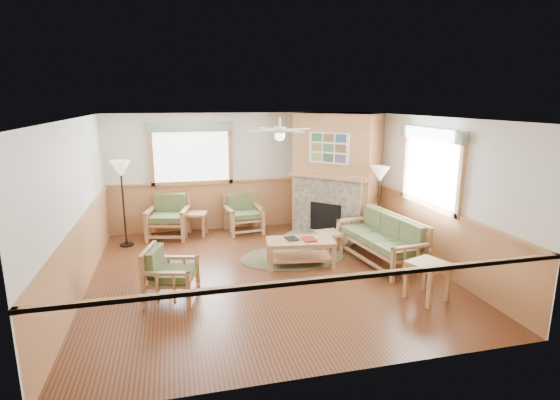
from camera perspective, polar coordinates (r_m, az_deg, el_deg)
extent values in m
cube|color=#552C17|center=(7.80, -1.65, -9.60)|extent=(6.00, 6.00, 0.01)
cube|color=white|center=(7.21, -1.79, 10.69)|extent=(6.00, 6.00, 0.01)
cube|color=white|center=(10.28, -5.24, 3.76)|extent=(6.00, 0.02, 2.70)
cube|color=white|center=(4.61, 6.21, -7.88)|extent=(6.00, 0.02, 2.70)
cube|color=white|center=(7.38, -25.13, -1.08)|extent=(0.02, 6.00, 2.70)
cube|color=white|center=(8.52, 18.43, 1.22)|extent=(0.02, 6.00, 2.70)
cylinder|color=brown|center=(8.54, 1.65, -7.46)|extent=(2.45, 2.45, 0.01)
cube|color=maroon|center=(8.00, 3.83, -5.03)|extent=(0.22, 0.30, 0.03)
cube|color=black|center=(8.02, 1.52, -4.97)|extent=(0.23, 0.29, 0.02)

